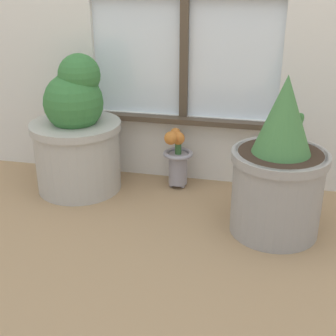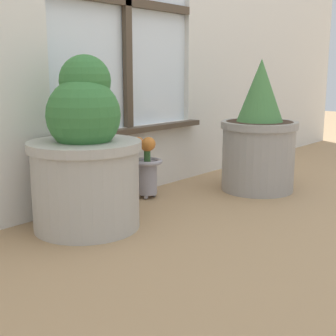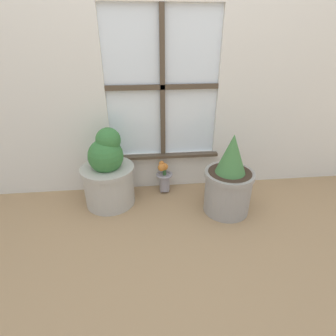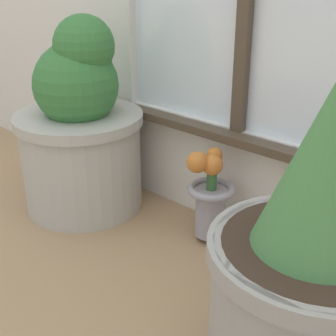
{
  "view_description": "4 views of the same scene",
  "coord_description": "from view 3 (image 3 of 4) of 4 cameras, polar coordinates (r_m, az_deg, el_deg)",
  "views": [
    {
      "loc": [
        0.38,
        -1.48,
        0.95
      ],
      "look_at": [
        -0.01,
        0.25,
        0.17
      ],
      "focal_mm": 50.0,
      "sensor_mm": 36.0,
      "label": 1
    },
    {
      "loc": [
        -1.47,
        -0.94,
        0.55
      ],
      "look_at": [
        -0.04,
        0.28,
        0.16
      ],
      "focal_mm": 50.0,
      "sensor_mm": 36.0,
      "label": 2
    },
    {
      "loc": [
        -0.17,
        -1.44,
        1.21
      ],
      "look_at": [
        0.01,
        0.27,
        0.31
      ],
      "focal_mm": 28.0,
      "sensor_mm": 36.0,
      "label": 3
    },
    {
      "loc": [
        0.69,
        -0.51,
        0.75
      ],
      "look_at": [
        -0.05,
        0.31,
        0.25
      ],
      "focal_mm": 50.0,
      "sensor_mm": 36.0,
      "label": 4
    }
  ],
  "objects": [
    {
      "name": "potted_plant_left",
      "position": [
        2.02,
        -12.88,
        -1.23
      ],
      "size": [
        0.4,
        0.4,
        0.61
      ],
      "color": "#B7B2A8",
      "rests_on": "ground_plane"
    },
    {
      "name": "potted_plant_right",
      "position": [
        1.93,
        13.09,
        -2.86
      ],
      "size": [
        0.35,
        0.35,
        0.61
      ],
      "color": "#9E9993",
      "rests_on": "ground_plane"
    },
    {
      "name": "ground_plane",
      "position": [
        1.88,
        0.51,
        -12.18
      ],
      "size": [
        10.0,
        10.0,
        0.0
      ],
      "primitive_type": "plane",
      "color": "tan"
    },
    {
      "name": "flower_vase",
      "position": [
        2.15,
        -0.88,
        -1.9
      ],
      "size": [
        0.13,
        0.13,
        0.28
      ],
      "color": "#99939E",
      "rests_on": "ground_plane"
    },
    {
      "name": "wall_with_window",
      "position": [
        2.0,
        -1.38,
        29.42
      ],
      "size": [
        4.4,
        0.1,
        2.5
      ],
      "color": "silver",
      "rests_on": "ground_plane"
    }
  ]
}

